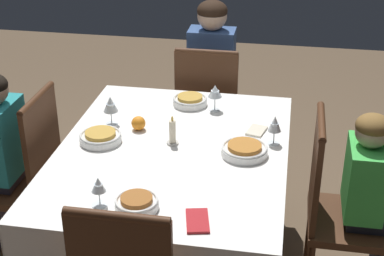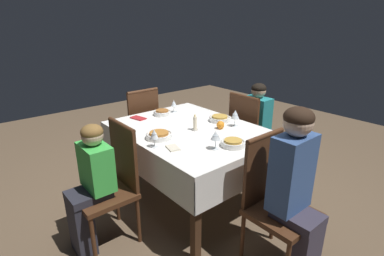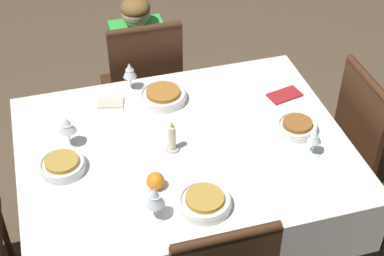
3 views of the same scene
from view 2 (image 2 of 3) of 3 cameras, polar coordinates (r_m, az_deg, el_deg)
name	(u,v)px [view 2 (image 2 of 3)]	position (r m, az deg, el deg)	size (l,w,h in m)	color
ground_plane	(190,199)	(3.17, -0.29, -13.40)	(8.00, 8.00, 0.00)	brown
dining_table	(190,138)	(2.85, -0.31, -1.82)	(1.47, 1.14, 0.78)	white
chair_east	(274,197)	(2.30, 15.33, -12.64)	(0.44, 0.43, 1.00)	#472816
chair_south	(112,180)	(2.51, -14.98, -9.61)	(0.43, 0.44, 1.00)	#472816
chair_north	(249,133)	(3.43, 10.81, -1.03)	(0.43, 0.44, 1.00)	#472816
chair_west	(140,125)	(3.69, -9.96, 0.51)	(0.44, 0.43, 1.00)	#472816
person_adult_denim	(297,186)	(2.15, 19.29, -10.47)	(0.34, 0.30, 1.24)	#383342
person_child_green	(90,184)	(2.44, -18.83, -10.07)	(0.30, 0.33, 1.03)	#282833
person_child_teal	(259,125)	(3.54, 12.67, 0.59)	(0.30, 0.33, 1.09)	#383342
bowl_east	(233,143)	(2.45, 7.81, -2.84)	(0.20, 0.20, 0.06)	white
wine_glass_east	(216,136)	(2.35, 4.52, -1.50)	(0.08, 0.08, 0.15)	white
bowl_south	(159,135)	(2.61, -6.28, -1.36)	(0.23, 0.23, 0.06)	white
wine_glass_south	(154,134)	(2.41, -7.22, -1.23)	(0.07, 0.07, 0.15)	white
bowl_north	(220,118)	(3.04, 5.31, 1.83)	(0.22, 0.22, 0.06)	white
wine_glass_north	(235,115)	(2.89, 8.22, 2.50)	(0.08, 0.08, 0.16)	white
bowl_west	(162,112)	(3.24, -5.70, 2.97)	(0.19, 0.19, 0.06)	white
wine_glass_west	(174,104)	(3.31, -3.49, 4.62)	(0.07, 0.07, 0.14)	white
candle_centerpiece	(195,124)	(2.77, 0.56, 0.72)	(0.06, 0.06, 0.15)	beige
orange_fruit	(220,125)	(2.82, 5.43, 0.59)	(0.08, 0.08, 0.08)	orange
napkin_red_folded	(173,148)	(2.40, -3.67, -3.77)	(0.14, 0.11, 0.01)	beige
napkin_spare_side	(138,118)	(3.15, -10.20, 1.87)	(0.18, 0.12, 0.01)	#AD2328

